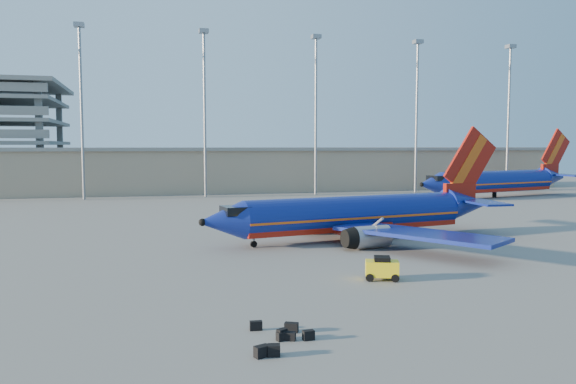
# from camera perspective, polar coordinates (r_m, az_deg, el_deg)

# --- Properties ---
(ground) EXTENTS (220.00, 220.00, 0.00)m
(ground) POSITION_cam_1_polar(r_m,az_deg,el_deg) (54.67, 2.01, -4.63)
(ground) COLOR slate
(ground) RESTS_ON ground
(terminal_building) EXTENTS (122.00, 16.00, 8.50)m
(terminal_building) POSITION_cam_1_polar(r_m,az_deg,el_deg) (112.70, -1.42, 2.42)
(terminal_building) COLOR #9D8A6C
(terminal_building) RESTS_ON ground
(light_mast_row) EXTENTS (101.60, 1.60, 28.65)m
(light_mast_row) POSITION_cam_1_polar(r_m,az_deg,el_deg) (100.19, -2.70, 9.70)
(light_mast_row) COLOR gray
(light_mast_row) RESTS_ON ground
(aircraft_main) EXTENTS (31.98, 30.52, 10.89)m
(aircraft_main) POSITION_cam_1_polar(r_m,az_deg,el_deg) (53.78, 7.38, -2.32)
(aircraft_main) COLOR navy
(aircraft_main) RESTS_ON ground
(aircraft_second) EXTENTS (34.98, 15.75, 12.02)m
(aircraft_second) POSITION_cam_1_polar(r_m,az_deg,el_deg) (103.23, 20.61, 1.03)
(aircraft_second) COLOR navy
(aircraft_second) RESTS_ON ground
(baggage_tug) EXTENTS (2.50, 1.99, 1.57)m
(baggage_tug) POSITION_cam_1_polar(r_m,az_deg,el_deg) (38.01, 9.53, -7.60)
(baggage_tug) COLOR yellow
(baggage_tug) RESTS_ON ground
(luggage_pile) EXTENTS (3.14, 3.89, 0.51)m
(luggage_pile) POSITION_cam_1_polar(r_m,az_deg,el_deg) (26.20, -0.85, -14.59)
(luggage_pile) COLOR black
(luggage_pile) RESTS_ON ground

